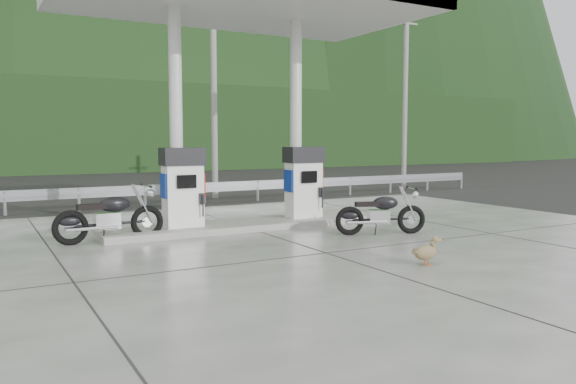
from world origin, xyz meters
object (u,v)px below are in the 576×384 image
motorcycle_left (110,217)px  motorcycle_right (381,214)px  gas_pump_right (304,182)px  duck (426,253)px  gas_pump_left (183,187)px

motorcycle_left → motorcycle_right: motorcycle_left is taller
gas_pump_right → motorcycle_left: bearing=-177.0°
duck → motorcycle_right: bearing=62.4°
gas_pump_right → duck: gas_pump_right is taller
gas_pump_left → gas_pump_right: same height
motorcycle_right → duck: motorcycle_right is taller
gas_pump_left → motorcycle_left: (-1.68, -0.25, -0.54)m
gas_pump_left → motorcycle_left: 1.79m
gas_pump_left → motorcycle_left: bearing=-171.5°
gas_pump_left → gas_pump_right: bearing=0.0°
gas_pump_right → duck: size_ratio=3.15×
gas_pump_right → motorcycle_right: gas_pump_right is taller
gas_pump_right → gas_pump_left: bearing=180.0°
motorcycle_right → duck: 3.15m
gas_pump_right → motorcycle_right: (0.64, -2.33, -0.59)m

